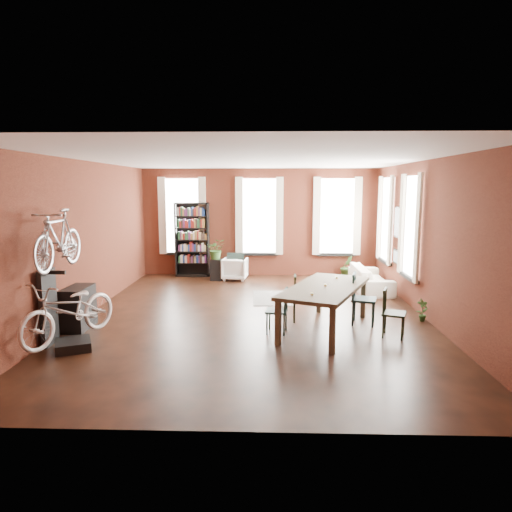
{
  "coord_description": "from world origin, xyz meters",
  "views": [
    {
      "loc": [
        0.34,
        -9.14,
        2.66
      ],
      "look_at": [
        0.03,
        0.6,
        1.18
      ],
      "focal_mm": 32.0,
      "sensor_mm": 36.0,
      "label": 1
    }
  ],
  "objects_px": {
    "dining_chair_c": "(394,313)",
    "console_table": "(79,308)",
    "bookshelf": "(192,240)",
    "white_armchair": "(235,268)",
    "dining_chair_d": "(364,299)",
    "bicycle_floor": "(68,283)",
    "dining_table": "(325,308)",
    "plant_stand": "(217,270)",
    "bike_trainer": "(73,345)",
    "cream_sofa": "(371,274)",
    "dining_chair_b": "(286,298)",
    "dining_chair_a": "(277,311)"
  },
  "relations": [
    {
      "from": "dining_chair_c",
      "to": "console_table",
      "type": "xyz_separation_m",
      "value": [
        -5.83,
        0.3,
        -0.03
      ]
    },
    {
      "from": "dining_table",
      "to": "dining_chair_a",
      "type": "relative_size",
      "value": 2.96
    },
    {
      "from": "dining_chair_c",
      "to": "console_table",
      "type": "distance_m",
      "value": 5.83
    },
    {
      "from": "dining_chair_d",
      "to": "console_table",
      "type": "xyz_separation_m",
      "value": [
        -5.44,
        -0.45,
        -0.1
      ]
    },
    {
      "from": "dining_table",
      "to": "bookshelf",
      "type": "xyz_separation_m",
      "value": [
        -3.36,
        5.15,
        0.68
      ]
    },
    {
      "from": "dining_chair_b",
      "to": "dining_chair_c",
      "type": "height_order",
      "value": "dining_chair_b"
    },
    {
      "from": "dining_chair_d",
      "to": "plant_stand",
      "type": "distance_m",
      "value": 5.33
    },
    {
      "from": "dining_chair_a",
      "to": "console_table",
      "type": "bearing_deg",
      "value": -83.57
    },
    {
      "from": "bicycle_floor",
      "to": "bookshelf",
      "type": "bearing_deg",
      "value": 104.44
    },
    {
      "from": "console_table",
      "to": "cream_sofa",
      "type": "bearing_deg",
      "value": 29.33
    },
    {
      "from": "bookshelf",
      "to": "plant_stand",
      "type": "bearing_deg",
      "value": -38.12
    },
    {
      "from": "dining_chair_c",
      "to": "plant_stand",
      "type": "distance_m",
      "value": 6.15
    },
    {
      "from": "dining_chair_c",
      "to": "cream_sofa",
      "type": "bearing_deg",
      "value": 14.33
    },
    {
      "from": "dining_chair_c",
      "to": "bookshelf",
      "type": "height_order",
      "value": "bookshelf"
    },
    {
      "from": "dining_table",
      "to": "bookshelf",
      "type": "height_order",
      "value": "bookshelf"
    },
    {
      "from": "dining_chair_b",
      "to": "white_armchair",
      "type": "height_order",
      "value": "dining_chair_b"
    },
    {
      "from": "dining_chair_b",
      "to": "dining_chair_a",
      "type": "bearing_deg",
      "value": -11.54
    },
    {
      "from": "dining_chair_d",
      "to": "white_armchair",
      "type": "distance_m",
      "value": 5.09
    },
    {
      "from": "console_table",
      "to": "dining_table",
      "type": "bearing_deg",
      "value": 0.64
    },
    {
      "from": "bookshelf",
      "to": "bicycle_floor",
      "type": "relative_size",
      "value": 1.14
    },
    {
      "from": "white_armchair",
      "to": "bike_trainer",
      "type": "xyz_separation_m",
      "value": [
        -2.22,
        -5.81,
        -0.27
      ]
    },
    {
      "from": "dining_chair_c",
      "to": "white_armchair",
      "type": "distance_m",
      "value": 5.93
    },
    {
      "from": "cream_sofa",
      "to": "console_table",
      "type": "bearing_deg",
      "value": 119.33
    },
    {
      "from": "white_armchair",
      "to": "plant_stand",
      "type": "height_order",
      "value": "white_armchair"
    },
    {
      "from": "bookshelf",
      "to": "white_armchair",
      "type": "distance_m",
      "value": 1.6
    },
    {
      "from": "dining_chair_d",
      "to": "cream_sofa",
      "type": "relative_size",
      "value": 0.48
    },
    {
      "from": "dining_chair_b",
      "to": "bike_trainer",
      "type": "bearing_deg",
      "value": -61.4
    },
    {
      "from": "dining_chair_c",
      "to": "bike_trainer",
      "type": "height_order",
      "value": "dining_chair_c"
    },
    {
      "from": "dining_chair_d",
      "to": "bicycle_floor",
      "type": "height_order",
      "value": "bicycle_floor"
    },
    {
      "from": "dining_chair_a",
      "to": "dining_chair_d",
      "type": "relative_size",
      "value": 0.83
    },
    {
      "from": "dining_chair_d",
      "to": "plant_stand",
      "type": "bearing_deg",
      "value": 54.44
    },
    {
      "from": "dining_chair_b",
      "to": "white_armchair",
      "type": "relative_size",
      "value": 1.32
    },
    {
      "from": "white_armchair",
      "to": "dining_chair_b",
      "type": "bearing_deg",
      "value": 113.93
    },
    {
      "from": "dining_chair_d",
      "to": "console_table",
      "type": "distance_m",
      "value": 5.46
    },
    {
      "from": "dining_table",
      "to": "plant_stand",
      "type": "relative_size",
      "value": 4.03
    },
    {
      "from": "dining_table",
      "to": "plant_stand",
      "type": "distance_m",
      "value": 5.2
    },
    {
      "from": "dining_table",
      "to": "dining_chair_d",
      "type": "bearing_deg",
      "value": 50.08
    },
    {
      "from": "dining_chair_d",
      "to": "bicycle_floor",
      "type": "distance_m",
      "value": 5.37
    },
    {
      "from": "dining_table",
      "to": "dining_chair_b",
      "type": "xyz_separation_m",
      "value": [
        -0.71,
        0.6,
        0.04
      ]
    },
    {
      "from": "dining_table",
      "to": "bike_trainer",
      "type": "height_order",
      "value": "dining_table"
    },
    {
      "from": "dining_chair_d",
      "to": "dining_table",
      "type": "bearing_deg",
      "value": 131.81
    },
    {
      "from": "cream_sofa",
      "to": "plant_stand",
      "type": "relative_size",
      "value": 3.4
    },
    {
      "from": "dining_chair_a",
      "to": "console_table",
      "type": "distance_m",
      "value": 3.74
    },
    {
      "from": "cream_sofa",
      "to": "dining_table",
      "type": "bearing_deg",
      "value": 155.24
    },
    {
      "from": "console_table",
      "to": "bike_trainer",
      "type": "bearing_deg",
      "value": -71.89
    },
    {
      "from": "dining_table",
      "to": "dining_chair_d",
      "type": "xyz_separation_m",
      "value": [
        0.8,
        0.4,
        0.08
      ]
    },
    {
      "from": "cream_sofa",
      "to": "bicycle_floor",
      "type": "relative_size",
      "value": 1.08
    },
    {
      "from": "cream_sofa",
      "to": "plant_stand",
      "type": "distance_m",
      "value": 4.29
    },
    {
      "from": "plant_stand",
      "to": "cream_sofa",
      "type": "bearing_deg",
      "value": -14.52
    },
    {
      "from": "plant_stand",
      "to": "bookshelf",
      "type": "bearing_deg",
      "value": 141.88
    }
  ]
}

